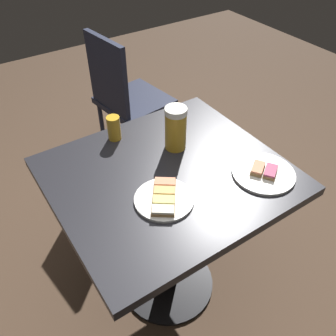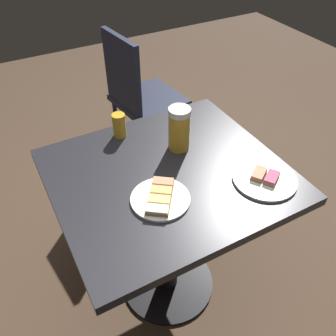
{
  "view_description": "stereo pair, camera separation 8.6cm",
  "coord_description": "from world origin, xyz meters",
  "px_view_note": "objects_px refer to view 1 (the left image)",
  "views": [
    {
      "loc": [
        -0.53,
        -0.8,
        1.6
      ],
      "look_at": [
        0.0,
        0.0,
        0.76
      ],
      "focal_mm": 38.3,
      "sensor_mm": 36.0,
      "label": 1
    },
    {
      "loc": [
        -0.46,
        -0.85,
        1.6
      ],
      "look_at": [
        0.0,
        0.0,
        0.76
      ],
      "focal_mm": 38.3,
      "sensor_mm": 36.0,
      "label": 2
    }
  ],
  "objects_px": {
    "plate_near": "(164,198)",
    "beer_glass_small": "(114,128)",
    "plate_far": "(264,173)",
    "cafe_chair": "(125,96)",
    "beer_mug": "(176,127)"
  },
  "relations": [
    {
      "from": "plate_far",
      "to": "beer_glass_small",
      "type": "distance_m",
      "value": 0.6
    },
    {
      "from": "plate_near",
      "to": "beer_glass_small",
      "type": "distance_m",
      "value": 0.4
    },
    {
      "from": "beer_mug",
      "to": "beer_glass_small",
      "type": "bearing_deg",
      "value": 134.51
    },
    {
      "from": "plate_near",
      "to": "cafe_chair",
      "type": "xyz_separation_m",
      "value": [
        0.39,
        1.02,
        -0.23
      ]
    },
    {
      "from": "plate_far",
      "to": "cafe_chair",
      "type": "relative_size",
      "value": 0.25
    },
    {
      "from": "plate_near",
      "to": "plate_far",
      "type": "distance_m",
      "value": 0.38
    },
    {
      "from": "plate_near",
      "to": "beer_glass_small",
      "type": "bearing_deg",
      "value": 86.44
    },
    {
      "from": "plate_near",
      "to": "cafe_chair",
      "type": "bearing_deg",
      "value": 69.21
    },
    {
      "from": "plate_far",
      "to": "beer_glass_small",
      "type": "bearing_deg",
      "value": 125.01
    },
    {
      "from": "beer_mug",
      "to": "cafe_chair",
      "type": "xyz_separation_m",
      "value": [
        0.19,
        0.8,
        -0.31
      ]
    },
    {
      "from": "beer_glass_small",
      "to": "beer_mug",
      "type": "bearing_deg",
      "value": -45.49
    },
    {
      "from": "plate_near",
      "to": "beer_mug",
      "type": "xyz_separation_m",
      "value": [
        0.2,
        0.22,
        0.08
      ]
    },
    {
      "from": "plate_far",
      "to": "beer_glass_small",
      "type": "height_order",
      "value": "beer_glass_small"
    },
    {
      "from": "plate_near",
      "to": "cafe_chair",
      "type": "height_order",
      "value": "cafe_chair"
    },
    {
      "from": "plate_far",
      "to": "beer_glass_small",
      "type": "xyz_separation_m",
      "value": [
        -0.34,
        0.49,
        0.04
      ]
    }
  ]
}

